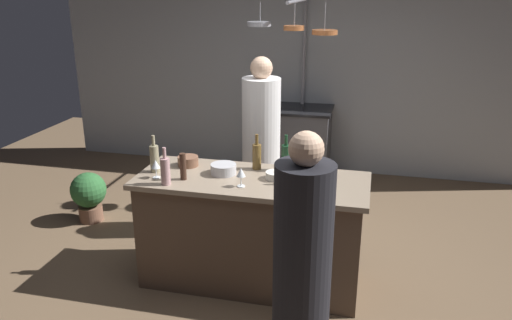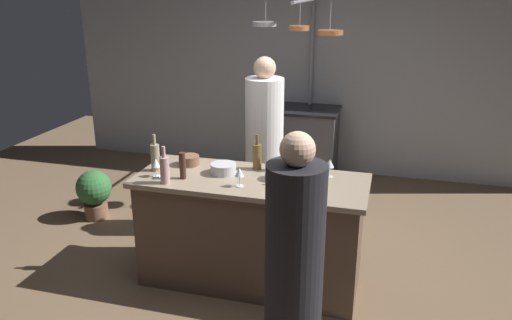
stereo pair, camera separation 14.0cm
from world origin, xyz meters
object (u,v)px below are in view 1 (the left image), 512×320
(wine_bottle_amber, at_px, (257,156))
(mixing_bowl_steel, at_px, (223,169))
(wine_bottle_red, at_px, (311,168))
(wine_glass_by_chef, at_px, (330,163))
(bar_stool_right, at_px, (306,290))
(mixing_bowl_wooden, at_px, (188,161))
(chef, at_px, (261,153))
(wine_glass_near_right_guest, at_px, (156,165))
(wine_bottle_white, at_px, (154,158))
(pepper_mill, at_px, (183,167))
(guest_right, at_px, (302,274))
(wine_bottle_rose, at_px, (165,171))
(stove_range, at_px, (298,143))
(wine_glass_near_left_guest, at_px, (241,173))
(potted_plant, at_px, (89,194))
(mixing_bowl_ceramic, at_px, (276,175))
(wine_bottle_green, at_px, (286,157))

(wine_bottle_amber, xyz_separation_m, mixing_bowl_steel, (-0.23, -0.17, -0.07))
(wine_bottle_red, xyz_separation_m, wine_glass_by_chef, (0.12, 0.20, -0.02))
(mixing_bowl_steel, bearing_deg, bar_stool_right, -41.16)
(bar_stool_right, bearing_deg, mixing_bowl_wooden, 144.72)
(chef, bearing_deg, wine_glass_near_right_guest, -117.97)
(bar_stool_right, height_order, wine_bottle_white, wine_bottle_white)
(bar_stool_right, distance_m, wine_bottle_white, 1.57)
(wine_bottle_red, height_order, wine_glass_near_right_guest, wine_bottle_red)
(pepper_mill, height_order, mixing_bowl_wooden, pepper_mill)
(mixing_bowl_wooden, bearing_deg, guest_right, -46.12)
(wine_glass_near_right_guest, distance_m, wine_glass_by_chef, 1.35)
(wine_bottle_rose, distance_m, wine_bottle_amber, 0.76)
(wine_bottle_white, relative_size, mixing_bowl_steel, 1.48)
(stove_range, relative_size, chef, 0.52)
(guest_right, xyz_separation_m, wine_glass_by_chef, (0.03, 1.20, 0.27))
(wine_bottle_white, relative_size, wine_glass_by_chef, 2.07)
(wine_glass_by_chef, bearing_deg, bar_stool_right, -93.81)
(wine_bottle_rose, bearing_deg, wine_bottle_amber, 39.58)
(mixing_bowl_wooden, bearing_deg, wine_glass_near_left_guest, -31.91)
(stove_range, height_order, wine_bottle_white, wine_bottle_white)
(bar_stool_right, height_order, pepper_mill, pepper_mill)
(bar_stool_right, height_order, wine_bottle_amber, wine_bottle_amber)
(guest_right, xyz_separation_m, mixing_bowl_steel, (-0.79, 1.06, 0.20))
(potted_plant, relative_size, wine_bottle_amber, 1.79)
(guest_right, relative_size, wine_glass_near_left_guest, 10.93)
(wine_bottle_amber, distance_m, mixing_bowl_wooden, 0.58)
(stove_range, distance_m, potted_plant, 2.58)
(stove_range, distance_m, wine_bottle_rose, 2.83)
(potted_plant, bearing_deg, wine_bottle_red, -16.79)
(wine_glass_near_left_guest, relative_size, mixing_bowl_ceramic, 0.96)
(pepper_mill, relative_size, wine_bottle_green, 0.71)
(wine_bottle_rose, relative_size, wine_bottle_red, 0.89)
(guest_right, bearing_deg, wine_glass_near_left_guest, 124.99)
(wine_glass_by_chef, bearing_deg, wine_bottle_amber, 177.31)
(stove_range, bearing_deg, wine_bottle_green, -84.23)
(wine_bottle_amber, distance_m, wine_bottle_green, 0.23)
(wine_glass_near_left_guest, bearing_deg, wine_bottle_amber, 86.23)
(pepper_mill, relative_size, wine_glass_near_left_guest, 1.44)
(pepper_mill, xyz_separation_m, wine_bottle_red, (0.96, 0.13, 0.02))
(chef, relative_size, wine_glass_by_chef, 11.69)
(stove_range, height_order, potted_plant, stove_range)
(wine_bottle_rose, bearing_deg, wine_bottle_green, 31.73)
(guest_right, distance_m, wine_glass_near_left_guest, 1.05)
(stove_range, relative_size, wine_bottle_rose, 3.08)
(wine_bottle_red, height_order, wine_bottle_white, wine_bottle_red)
(chef, relative_size, wine_bottle_white, 5.65)
(bar_stool_right, distance_m, wine_bottle_amber, 1.18)
(stove_range, height_order, mixing_bowl_wooden, mixing_bowl_wooden)
(mixing_bowl_steel, bearing_deg, mixing_bowl_wooden, 161.66)
(potted_plant, bearing_deg, wine_bottle_green, -12.23)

